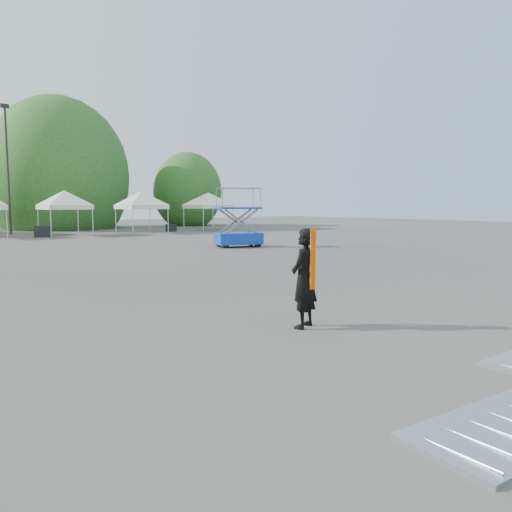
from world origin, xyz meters
TOP-DOWN VIEW (x-y plane):
  - ground at (0.00, 0.00)m, footprint 120.00×120.00m
  - light_pole_east at (3.00, 32.00)m, footprint 0.60×0.25m
  - tree_mid_e at (9.00, 39.00)m, footprint 5.12×5.12m
  - tree_far_e at (22.00, 37.00)m, footprint 3.84×3.84m
  - tent_f at (5.77, 27.91)m, footprint 4.51×4.51m
  - tent_g at (11.56, 27.13)m, footprint 4.59×4.59m
  - tent_h at (18.25, 27.55)m, footprint 4.75×4.75m
  - man at (-0.18, -2.94)m, footprint 0.81×0.68m
  - scissor_lift at (9.68, 11.95)m, footprint 2.72×1.88m
  - barrier_left at (-1.65, -7.39)m, footprint 2.39×1.39m
  - crate_mid at (3.90, 27.21)m, footprint 1.22×1.08m
  - crate_east at (14.49, 27.60)m, footprint 0.93×0.80m

SIDE VIEW (x-z plane):
  - ground at x=0.00m, z-range 0.00..0.00m
  - barrier_left at x=-1.65m, z-range 0.00..0.07m
  - crate_east at x=14.49m, z-range 0.00..0.63m
  - crate_mid at x=3.90m, z-range 0.00..0.78m
  - man at x=-0.18m, z-range 0.00..1.90m
  - scissor_lift at x=9.68m, z-range 0.01..3.21m
  - tent_f at x=5.77m, z-range 1.12..5.00m
  - tent_g at x=11.56m, z-range 1.12..5.00m
  - tent_h at x=18.25m, z-range 1.12..5.00m
  - tree_far_e at x=22.00m, z-range 0.70..6.55m
  - tree_mid_e at x=9.00m, z-range 0.94..8.74m
  - light_pole_east at x=3.00m, z-range 0.62..10.42m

